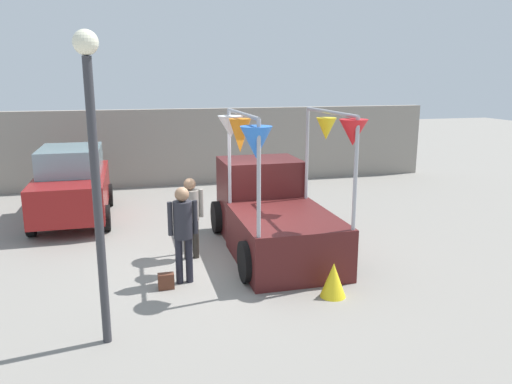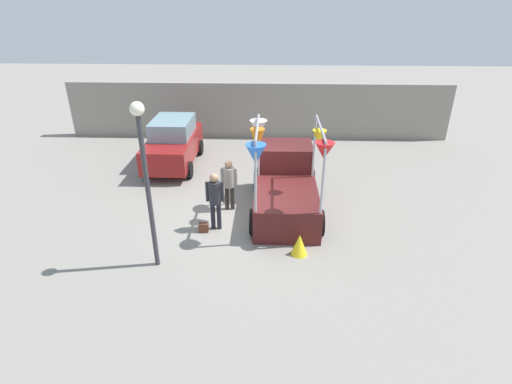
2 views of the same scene
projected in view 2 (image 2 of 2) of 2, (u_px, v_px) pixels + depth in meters
ground_plane at (249, 217)px, 12.53m from camera, size 60.00×60.00×0.00m
vendor_truck at (285, 182)px, 12.79m from camera, size 2.43×4.12×3.03m
parked_car at (173, 143)px, 15.96m from camera, size 1.88×4.00×1.88m
person_customer at (215, 196)px, 11.44m from camera, size 0.53×0.34×1.78m
person_vendor at (229, 180)px, 12.54m from camera, size 0.53×0.34×1.69m
handbag at (204, 227)px, 11.69m from camera, size 0.28×0.16×0.28m
street_lamp at (145, 167)px, 9.12m from camera, size 0.32×0.32×4.23m
brick_boundary_wall at (258, 111)px, 18.98m from camera, size 18.00×0.36×2.60m
folded_kite_bundle_sunflower at (299, 245)px, 10.60m from camera, size 0.60×0.60×0.60m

